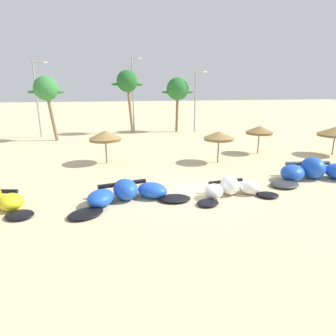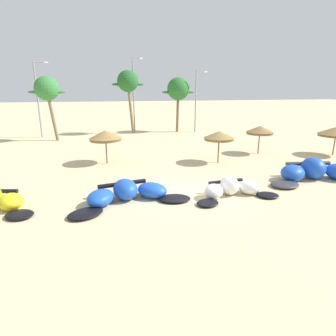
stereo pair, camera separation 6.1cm
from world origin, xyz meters
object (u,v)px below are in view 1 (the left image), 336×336
object	(u,v)px
beach_umbrella_outermost	(336,131)
palm_left	(46,90)
kite_left	(127,194)
kite_left_of_center	(232,189)
kite_center	(316,172)
lamppost_east_center	(196,98)
beach_umbrella_middle	(219,136)
lamppost_west	(38,96)
beach_umbrella_near_palms	(259,130)
palm_center_left	(178,89)
lamppost_west_center	(134,92)
beach_umbrella_near_van	(105,136)
palm_left_of_gap	(127,82)

from	to	relation	value
beach_umbrella_outermost	palm_left	xyz separation A→B (m)	(-25.65, 14.08, 3.56)
beach_umbrella_outermost	kite_left	bearing A→B (deg)	-161.49
kite_left_of_center	kite_center	xyz separation A→B (m)	(6.62, 1.30, 0.13)
lamppost_east_center	palm_left	bearing A→B (deg)	-172.94
beach_umbrella_middle	lamppost_west	bearing A→B (deg)	133.32
palm_left	lamppost_east_center	world-z (taller)	lamppost_east_center
kite_left_of_center	beach_umbrella_near_palms	distance (m)	11.93
kite_left_of_center	kite_center	world-z (taller)	kite_center
beach_umbrella_outermost	kite_left_of_center	bearing A→B (deg)	-152.25
lamppost_east_center	beach_umbrella_middle	bearing A→B (deg)	-103.28
beach_umbrella_outermost	palm_center_left	xyz separation A→B (m)	(-9.53, 17.58, 3.57)
beach_umbrella_middle	lamppost_west_center	xyz separation A→B (m)	(-4.21, 18.87, 3.21)
beach_umbrella_middle	beach_umbrella_near_palms	size ratio (longest dim) A/B	1.00
kite_center	kite_left	bearing A→B (deg)	-177.04
kite_left	palm_left	distance (m)	22.14
kite_center	beach_umbrella_near_van	xyz separation A→B (m)	(-13.07, 7.70, 1.70)
palm_left	lamppost_east_center	bearing A→B (deg)	7.06
lamppost_west_center	lamppost_east_center	bearing A→B (deg)	-17.37
lamppost_west	beach_umbrella_near_van	bearing A→B (deg)	-64.34
beach_umbrella_near_van	kite_left_of_center	bearing A→B (deg)	-54.42
kite_center	palm_left	distance (m)	27.84
beach_umbrella_near_palms	lamppost_east_center	bearing A→B (deg)	94.48
kite_left	palm_center_left	world-z (taller)	palm_center_left
lamppost_west_center	lamppost_east_center	world-z (taller)	lamppost_west_center
lamppost_west_center	beach_umbrella_near_palms	bearing A→B (deg)	-61.15
beach_umbrella_near_palms	beach_umbrella_middle	bearing A→B (deg)	-155.93
beach_umbrella_middle	lamppost_west	xyz separation A→B (m)	(-15.93, 16.89, 2.79)
beach_umbrella_outermost	lamppost_west_center	bearing A→B (deg)	129.14
beach_umbrella_near_palms	beach_umbrella_outermost	bearing A→B (deg)	-19.77
kite_center	beach_umbrella_outermost	bearing A→B (deg)	40.21
kite_left	lamppost_west	distance (m)	25.04
kite_left	lamppost_east_center	xyz separation A→B (m)	(11.85, 22.76, 4.14)
kite_left	kite_center	bearing A→B (deg)	2.96
palm_left	beach_umbrella_near_van	bearing A→B (deg)	-64.66
kite_left	lamppost_west_center	size ratio (longest dim) A/B	0.67
kite_center	lamppost_west_center	xyz separation A→B (m)	(-8.54, 24.65, 4.86)
beach_umbrella_near_van	beach_umbrella_outermost	distance (m)	19.99
beach_umbrella_near_van	beach_umbrella_outermost	world-z (taller)	beach_umbrella_near_van
kite_left_of_center	beach_umbrella_outermost	distance (m)	15.29
kite_left_of_center	palm_left_of_gap	bearing A→B (deg)	96.73
beach_umbrella_near_palms	lamppost_east_center	distance (m)	14.37
palm_left	lamppost_east_center	distance (m)	18.53
kite_center	lamppost_west	bearing A→B (deg)	131.78
kite_center	beach_umbrella_near_van	distance (m)	15.26
lamppost_west_center	lamppost_east_center	size ratio (longest dim) A/B	1.21
lamppost_west	kite_left_of_center	bearing A→B (deg)	-60.37
palm_left	lamppost_west	size ratio (longest dim) A/B	0.80
beach_umbrella_near_van	palm_center_left	world-z (taller)	palm_center_left
kite_left	kite_left_of_center	bearing A→B (deg)	-6.68
beach_umbrella_outermost	palm_left	size ratio (longest dim) A/B	0.43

